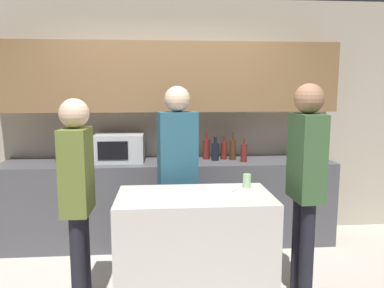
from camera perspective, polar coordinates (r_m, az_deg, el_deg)
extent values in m
cube|color=#B2A893|center=(4.39, -3.74, 3.82)|extent=(6.40, 0.08, 2.70)
cube|color=olive|center=(4.18, -3.76, 10.11)|extent=(3.74, 0.32, 0.75)
cube|color=#4C4C51|center=(4.21, -3.55, -8.76)|extent=(3.60, 0.62, 0.91)
cube|color=beige|center=(3.00, 0.40, -16.09)|extent=(1.17, 0.64, 0.91)
cube|color=#B7BABC|center=(4.15, -10.95, -0.56)|extent=(0.52, 0.38, 0.30)
cube|color=black|center=(3.96, -11.98, -1.00)|extent=(0.31, 0.01, 0.19)
cube|color=black|center=(4.25, -18.14, -1.43)|extent=(0.26, 0.16, 0.18)
cube|color=black|center=(4.25, -18.85, -0.21)|extent=(0.02, 0.11, 0.01)
cube|color=black|center=(4.22, -17.53, -0.20)|extent=(0.02, 0.11, 0.01)
cylinder|color=silver|center=(4.41, 15.82, -1.51)|extent=(0.14, 0.14, 0.10)
cylinder|color=#38662D|center=(4.39, 15.89, 0.29)|extent=(0.01, 0.01, 0.18)
sphere|color=#B25199|center=(4.37, 15.97, 2.11)|extent=(0.13, 0.13, 0.13)
cylinder|color=maroon|center=(4.21, 2.21, -0.80)|extent=(0.08, 0.08, 0.22)
cylinder|color=maroon|center=(4.19, 2.22, 1.30)|extent=(0.03, 0.03, 0.09)
cylinder|color=black|center=(4.14, 3.56, -1.21)|extent=(0.08, 0.08, 0.19)
cylinder|color=black|center=(4.12, 3.57, 0.59)|extent=(0.03, 0.03, 0.07)
cylinder|color=maroon|center=(4.22, 4.87, -1.04)|extent=(0.07, 0.07, 0.19)
cylinder|color=maroon|center=(4.20, 4.89, 0.73)|extent=(0.03, 0.03, 0.07)
cylinder|color=#472814|center=(4.19, 6.24, -0.90)|extent=(0.07, 0.07, 0.22)
cylinder|color=#472814|center=(4.17, 6.27, 1.17)|extent=(0.03, 0.03, 0.09)
cylinder|color=maroon|center=(4.09, 7.90, -1.37)|extent=(0.07, 0.07, 0.19)
cylinder|color=maroon|center=(4.07, 7.94, 0.48)|extent=(0.02, 0.02, 0.07)
cylinder|color=white|center=(2.99, 4.29, -6.78)|extent=(0.26, 0.26, 0.01)
cylinder|color=#A0D299|center=(3.05, 8.37, -5.59)|extent=(0.06, 0.06, 0.11)
cylinder|color=black|center=(3.15, -16.26, -16.30)|extent=(0.11, 0.11, 0.79)
cylinder|color=black|center=(3.01, -16.92, -17.54)|extent=(0.11, 0.11, 0.79)
cube|color=olive|center=(2.86, -17.16, -3.94)|extent=(0.19, 0.34, 0.63)
sphere|color=beige|center=(2.80, -17.53, 4.48)|extent=(0.21, 0.21, 0.21)
cylinder|color=black|center=(3.55, -0.86, -12.70)|extent=(0.11, 0.11, 0.84)
cylinder|color=black|center=(3.52, -3.46, -12.92)|extent=(0.11, 0.11, 0.84)
cube|color=#28556B|center=(3.34, -2.22, -0.75)|extent=(0.37, 0.25, 0.66)
sphere|color=beige|center=(3.30, -2.27, 6.87)|extent=(0.23, 0.23, 0.23)
cylinder|color=black|center=(3.15, 17.04, -15.85)|extent=(0.11, 0.11, 0.84)
cylinder|color=black|center=(3.28, 15.91, -14.77)|extent=(0.11, 0.11, 0.84)
cube|color=#3A5C34|center=(3.00, 17.05, -1.95)|extent=(0.20, 0.35, 0.67)
sphere|color=#9E7051|center=(2.96, 17.42, 6.62)|extent=(0.23, 0.23, 0.23)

